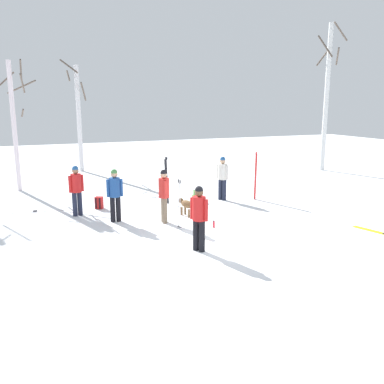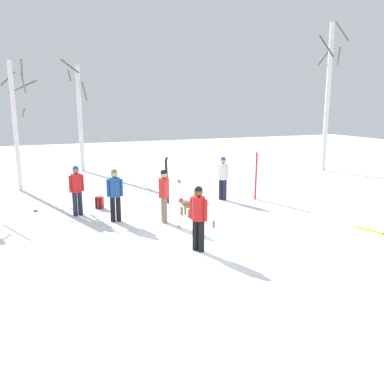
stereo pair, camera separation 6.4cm
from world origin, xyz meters
name	(u,v)px [view 2 (the right image)]	position (x,y,z in m)	size (l,w,h in m)	color
ground_plane	(227,239)	(0.00, 0.00, 0.00)	(60.00, 60.00, 0.00)	white
person_0	(223,175)	(2.05, 4.35, 0.98)	(0.34, 0.46, 1.72)	#1E2338
person_1	(164,193)	(-1.08, 2.26, 0.98)	(0.34, 0.52, 1.72)	#72604C
person_2	(77,187)	(-3.53, 4.17, 0.98)	(0.51, 0.34, 1.72)	#1E2338
person_3	(115,192)	(-2.49, 2.97, 0.98)	(0.52, 0.34, 1.72)	black
person_4	(198,214)	(-1.10, -0.53, 0.98)	(0.34, 0.45, 1.72)	black
dog	(186,205)	(-0.13, 2.74, 0.39)	(0.39, 0.87, 0.57)	brown
ski_pair_planted_0	(167,180)	(-0.15, 4.67, 0.88)	(0.10, 0.22, 1.78)	black
ski_pair_planted_1	(256,176)	(3.30, 3.94, 0.94)	(0.15, 0.10, 1.89)	red
ski_pair_lying_1	(37,211)	(-4.81, 5.28, 0.01)	(1.85, 0.45, 0.05)	white
ski_poles_0	(179,203)	(-0.90, 1.40, 0.81)	(0.07, 0.25, 1.53)	#B2B2BC
backpack_0	(100,203)	(-2.68, 4.85, 0.21)	(0.33, 0.34, 0.44)	red
backpack_1	(196,196)	(1.00, 4.51, 0.21)	(0.32, 0.30, 0.44)	#4C7F3F
water_bottle_0	(214,224)	(0.13, 1.14, 0.10)	(0.07, 0.07, 0.22)	red
birch_tree_2	(16,123)	(-5.27, 9.38, 2.93)	(1.46, 1.59, 5.49)	silver
birch_tree_3	(80,117)	(-2.04, 13.68, 3.02)	(1.33, 1.28, 6.00)	silver
birch_tree_4	(328,95)	(10.63, 8.71, 4.16)	(1.39, 1.32, 7.92)	silver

